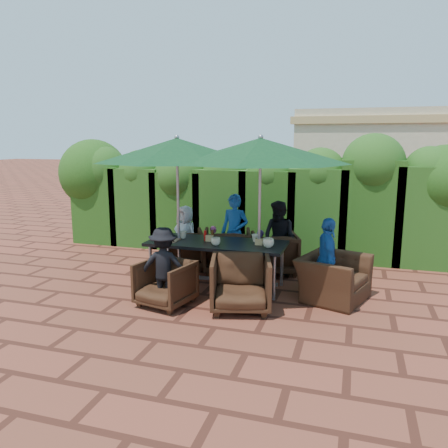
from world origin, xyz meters
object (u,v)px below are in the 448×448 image
(chair_far_mid, at_px, (227,249))
(chair_near_left, at_px, (165,281))
(chair_far_right, at_px, (275,251))
(chair_near_right, at_px, (241,281))
(dining_table, at_px, (217,246))
(chair_end_right, at_px, (333,271))
(umbrella_left, at_px, (177,150))
(umbrella_right, at_px, (260,151))
(chair_far_left, at_px, (182,247))

(chair_far_mid, relative_size, chair_near_left, 1.18)
(chair_far_right, distance_m, chair_near_right, 1.88)
(dining_table, xyz_separation_m, chair_near_right, (0.63, -0.86, -0.25))
(chair_far_mid, distance_m, chair_near_right, 1.83)
(dining_table, bearing_deg, chair_end_right, -1.58)
(dining_table, height_order, chair_near_left, dining_table)
(chair_far_right, relative_size, chair_end_right, 0.80)
(umbrella_left, bearing_deg, chair_near_right, -33.98)
(umbrella_left, distance_m, umbrella_right, 1.38)
(chair_end_right, bearing_deg, umbrella_left, 107.21)
(umbrella_left, xyz_separation_m, chair_far_mid, (0.60, 0.82, -1.78))
(chair_far_left, bearing_deg, umbrella_left, 84.42)
(umbrella_left, xyz_separation_m, chair_far_left, (-0.29, 0.82, -1.82))
(dining_table, relative_size, chair_far_left, 2.82)
(chair_far_mid, height_order, chair_far_right, chair_far_mid)
(chair_near_left, bearing_deg, chair_end_right, 35.63)
(dining_table, height_order, chair_far_right, chair_far_right)
(chair_far_right, relative_size, chair_near_left, 1.11)
(umbrella_right, bearing_deg, chair_far_mid, 132.47)
(umbrella_right, bearing_deg, chair_end_right, -2.14)
(umbrella_left, height_order, chair_far_right, umbrella_left)
(chair_end_right, bearing_deg, dining_table, 107.23)
(dining_table, height_order, umbrella_right, umbrella_right)
(chair_far_right, xyz_separation_m, chair_end_right, (1.09, -1.07, 0.04))
(chair_far_mid, bearing_deg, umbrella_right, 116.65)
(umbrella_right, xyz_separation_m, chair_far_right, (0.07, 1.03, -1.81))
(chair_far_left, height_order, chair_near_left, chair_far_left)
(chair_near_right, bearing_deg, chair_far_left, 118.09)
(chair_far_left, relative_size, chair_near_right, 0.93)
(chair_far_mid, relative_size, chair_near_right, 1.01)
(chair_near_right, bearing_deg, umbrella_right, 70.04)
(dining_table, bearing_deg, chair_far_mid, 94.60)
(dining_table, height_order, chair_far_left, chair_far_left)
(umbrella_left, distance_m, chair_far_right, 2.52)
(chair_far_mid, xyz_separation_m, chair_end_right, (1.93, -0.89, 0.01))
(chair_near_left, bearing_deg, chair_far_mid, 91.16)
(chair_far_right, bearing_deg, dining_table, 33.43)
(chair_far_left, bearing_deg, chair_near_left, 80.16)
(chair_far_right, bearing_deg, umbrella_right, 66.88)
(umbrella_right, height_order, chair_end_right, umbrella_right)
(chair_far_left, xyz_separation_m, chair_end_right, (2.82, -0.89, 0.05))
(chair_end_right, bearing_deg, chair_near_right, 142.03)
(chair_near_right, bearing_deg, chair_end_right, 18.18)
(chair_near_left, bearing_deg, umbrella_left, 114.62)
(umbrella_left, bearing_deg, chair_end_right, -1.61)
(chair_far_left, distance_m, chair_far_mid, 0.89)
(dining_table, xyz_separation_m, umbrella_left, (-0.67, 0.02, 1.54))
(dining_table, xyz_separation_m, chair_far_right, (0.77, 1.02, -0.27))
(umbrella_left, relative_size, chair_far_right, 3.31)
(umbrella_right, height_order, chair_near_right, umbrella_right)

